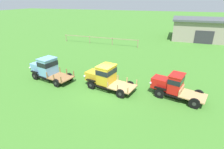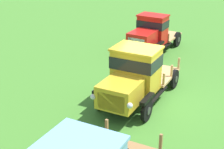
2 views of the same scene
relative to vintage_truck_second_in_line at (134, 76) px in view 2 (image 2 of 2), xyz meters
The scene contains 3 objects.
ground_plane 1.41m from the vintage_truck_second_in_line, 59.47° to the right, with size 240.00×240.00×0.00m, color #3D7528.
vintage_truck_second_in_line is the anchor object (origin of this frame).
vintage_truck_midrow_center 6.03m from the vintage_truck_second_in_line, ahead, with size 4.74×2.72×2.13m.
Camera 2 is at (-12.15, -1.75, 6.33)m, focal length 55.00 mm.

